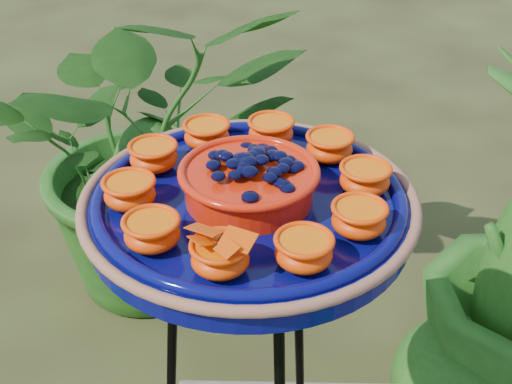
% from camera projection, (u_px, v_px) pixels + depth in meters
% --- Properties ---
extents(feeder_dish, '(0.58, 0.58, 0.11)m').
position_uv_depth(feeder_dish, '(249.00, 200.00, 1.05)').
color(feeder_dish, '#06084F').
rests_on(feeder_dish, tripod_stand).
extents(shrub_back_left, '(1.22, 1.20, 1.02)m').
position_uv_depth(shrub_back_left, '(149.00, 144.00, 2.20)').
color(shrub_back_left, '#1D4D14').
rests_on(shrub_back_left, ground).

